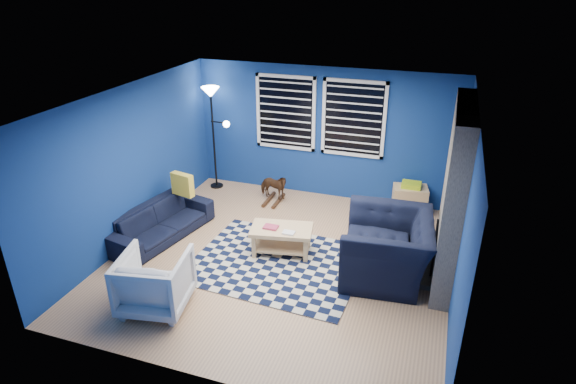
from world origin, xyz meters
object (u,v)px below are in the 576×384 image
object	(u,v)px
sofa	(160,222)
coffee_table	(281,235)
rocking_horse	(273,187)
floor_lamp	(212,106)
armchair_big	(387,247)
tv	(462,149)
cabinet	(410,199)
armchair_bent	(155,281)

from	to	relation	value
sofa	coffee_table	size ratio (longest dim) A/B	1.86
coffee_table	rocking_horse	bearing A→B (deg)	114.05
coffee_table	floor_lamp	xyz separation A→B (m)	(-2.09, 1.99, 1.35)
sofa	floor_lamp	distance (m)	2.57
armchair_big	tv	bearing A→B (deg)	149.69
rocking_horse	cabinet	bearing A→B (deg)	-74.68
sofa	armchair_bent	world-z (taller)	armchair_bent
armchair_big	cabinet	bearing A→B (deg)	170.97
sofa	armchair_big	size ratio (longest dim) A/B	1.36
sofa	floor_lamp	xyz separation A→B (m)	(-0.03, 2.15, 1.40)
armchair_big	rocking_horse	xyz separation A→B (m)	(-2.37, 1.74, -0.13)
rocking_horse	floor_lamp	distance (m)	1.93
tv	coffee_table	world-z (taller)	tv
armchair_bent	sofa	bearing A→B (deg)	-70.25
armchair_bent	floor_lamp	world-z (taller)	floor_lamp
floor_lamp	armchair_bent	bearing A→B (deg)	-75.64
coffee_table	sofa	bearing A→B (deg)	-175.49
tv	cabinet	size ratio (longest dim) A/B	1.50
tv	rocking_horse	world-z (taller)	tv
rocking_horse	floor_lamp	bearing A→B (deg)	83.71
armchair_big	cabinet	xyz separation A→B (m)	(0.13, 2.13, -0.19)
sofa	armchair_bent	size ratio (longest dim) A/B	2.20
tv	armchair_big	distance (m)	2.28
sofa	floor_lamp	size ratio (longest dim) A/B	0.93
coffee_table	floor_lamp	world-z (taller)	floor_lamp
armchair_big	floor_lamp	xyz separation A→B (m)	(-3.71, 2.05, 1.23)
tv	rocking_horse	bearing A→B (deg)	-177.56
cabinet	floor_lamp	world-z (taller)	floor_lamp
coffee_table	cabinet	size ratio (longest dim) A/B	1.54
sofa	armchair_big	world-z (taller)	armchair_big
coffee_table	floor_lamp	bearing A→B (deg)	136.39
tv	armchair_bent	bearing A→B (deg)	-135.27
armchair_big	rocking_horse	distance (m)	2.95
tv	coffee_table	xyz separation A→B (m)	(-2.49, -1.82, -1.08)
sofa	armchair_bent	bearing A→B (deg)	-138.07
rocking_horse	armchair_bent	bearing A→B (deg)	-179.71
armchair_big	armchair_bent	world-z (taller)	armchair_big
armchair_bent	cabinet	distance (m)	4.79
coffee_table	floor_lamp	size ratio (longest dim) A/B	0.50
floor_lamp	coffee_table	bearing A→B (deg)	-43.61
sofa	cabinet	world-z (taller)	cabinet
tv	armchair_bent	world-z (taller)	tv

